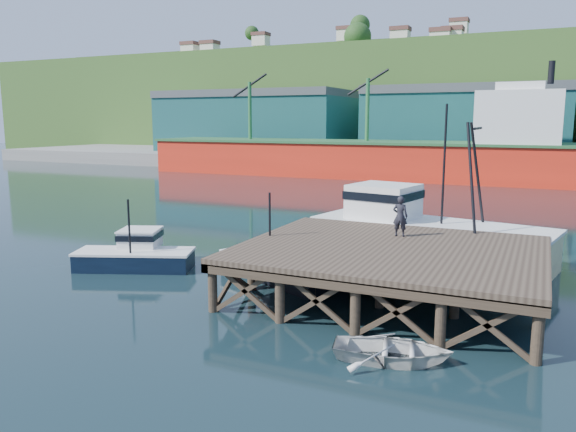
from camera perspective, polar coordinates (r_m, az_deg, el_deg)
The scene contains 12 objects.
ground at distance 25.92m, azimuth -1.67°, elevation -6.58°, with size 300.00×300.00×0.00m, color black.
wharf at distance 23.41m, azimuth 10.29°, elevation -3.61°, with size 12.00×10.00×2.62m.
far_quay at distance 93.17m, azimuth 17.81°, elevation 5.39°, with size 160.00×40.00×2.00m, color gray.
warehouse_left at distance 98.69m, azimuth -3.26°, elevation 9.25°, with size 32.00×16.00×9.00m, color #18504F.
warehouse_mid at distance 88.00m, azimuth 17.60°, elevation 8.76°, with size 28.00×16.00×9.00m, color #18504F.
cargo_ship at distance 73.06m, azimuth 9.13°, elevation 6.48°, with size 55.50×10.00×13.75m.
hillside at distance 122.85m, azimuth 19.80°, elevation 10.89°, with size 220.00×50.00×22.00m, color #2D511E.
boat_navy at distance 28.97m, azimuth -15.18°, elevation -3.71°, with size 6.06×4.19×3.56m.
boat_black at distance 26.21m, azimuth -0.22°, elevation -4.69°, with size 7.02×5.86×4.09m.
trawler at distance 29.83m, azimuth 13.74°, elevation -1.41°, with size 12.67×6.66×8.07m.
dinghy at distance 17.83m, azimuth 10.57°, elevation -13.22°, with size 2.56×3.59×0.74m, color silver.
dockworker at distance 25.52m, azimuth 11.32°, elevation -0.03°, with size 0.66×0.44×1.82m, color black.
Camera 1 is at (11.03, -22.30, 7.27)m, focal length 35.00 mm.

